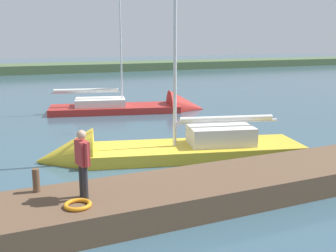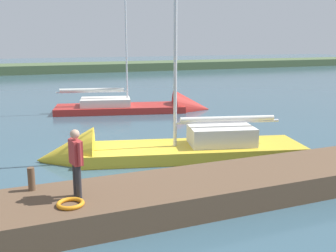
{
  "view_description": "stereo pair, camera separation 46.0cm",
  "coord_description": "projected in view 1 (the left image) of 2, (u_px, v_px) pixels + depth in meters",
  "views": [
    {
      "loc": [
        4.27,
        14.07,
        4.54
      ],
      "look_at": [
        -1.89,
        0.42,
        1.34
      ],
      "focal_mm": 42.71,
      "sensor_mm": 36.0,
      "label": 1
    },
    {
      "loc": [
        3.85,
        14.25,
        4.54
      ],
      "look_at": [
        -1.89,
        0.42,
        1.34
      ],
      "focal_mm": 42.71,
      "sensor_mm": 36.0,
      "label": 2
    }
  ],
  "objects": [
    {
      "name": "dock_pier",
      "position": [
        169.0,
        196.0,
        10.96
      ],
      "size": [
        22.35,
        2.55,
        0.72
      ],
      "primitive_type": "cube",
      "color": "brown",
      "rests_on": "ground_plane"
    },
    {
      "name": "sailboat_behind_pier",
      "position": [
        146.0,
        109.0,
        26.37
      ],
      "size": [
        10.41,
        5.0,
        11.83
      ],
      "rotation": [
        0.0,
        0.0,
        2.89
      ],
      "color": "#B22823",
      "rests_on": "ground_plane"
    },
    {
      "name": "mooring_post_near",
      "position": [
        36.0,
        180.0,
        10.27
      ],
      "size": [
        0.18,
        0.18,
        0.61
      ],
      "primitive_type": "cylinder",
      "color": "brown",
      "rests_on": "dock_pier"
    },
    {
      "name": "sailboat_near_dock",
      "position": [
        147.0,
        154.0,
        15.72
      ],
      "size": [
        10.72,
        5.01,
        12.43
      ],
      "rotation": [
        0.0,
        0.0,
        -0.26
      ],
      "color": "gold",
      "rests_on": "ground_plane"
    },
    {
      "name": "person_on_dock",
      "position": [
        82.0,
        159.0,
        9.71
      ],
      "size": [
        0.29,
        0.65,
        1.73
      ],
      "rotation": [
        0.0,
        0.0,
        0.15
      ],
      "color": "#28282D",
      "rests_on": "dock_pier"
    },
    {
      "name": "ground_plane",
      "position": [
        118.0,
        163.0,
        15.21
      ],
      "size": [
        200.0,
        200.0,
        0.0
      ],
      "primitive_type": "plane",
      "color": "#385666"
    },
    {
      "name": "far_shoreline",
      "position": [
        19.0,
        73.0,
        57.51
      ],
      "size": [
        180.0,
        8.0,
        2.4
      ],
      "primitive_type": "cube",
      "color": "#4C603D",
      "rests_on": "ground_plane"
    },
    {
      "name": "life_ring_buoy",
      "position": [
        78.0,
        205.0,
        9.38
      ],
      "size": [
        0.66,
        0.66,
        0.1
      ],
      "primitive_type": "torus",
      "color": "orange",
      "rests_on": "dock_pier"
    }
  ]
}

